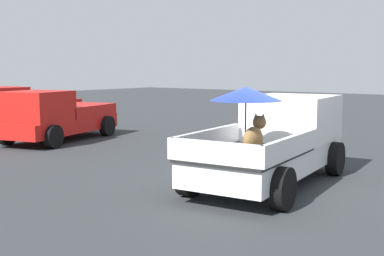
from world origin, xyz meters
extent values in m
plane|color=#2D3033|center=(0.00, 0.00, 0.00)|extent=(80.00, 80.00, 0.00)
cylinder|color=black|center=(1.63, 1.17, 0.40)|extent=(0.83, 0.37, 0.80)
cylinder|color=black|center=(1.85, -0.78, 0.40)|extent=(0.83, 0.37, 0.80)
cylinder|color=black|center=(-1.85, 0.78, 0.40)|extent=(0.83, 0.37, 0.80)
cylinder|color=black|center=(-1.63, -1.17, 0.40)|extent=(0.83, 0.37, 0.80)
cube|color=white|center=(0.00, 0.00, 0.57)|extent=(5.17, 2.34, 0.50)
cube|color=white|center=(1.39, 0.15, 1.36)|extent=(2.29, 2.08, 1.08)
cube|color=#4C606B|center=(2.39, 0.26, 1.56)|extent=(0.25, 1.72, 0.64)
cube|color=black|center=(-1.14, -0.13, 0.85)|extent=(2.99, 2.14, 0.06)
cube|color=white|center=(-1.24, 0.79, 1.08)|extent=(2.79, 0.41, 0.40)
cube|color=white|center=(-1.04, -1.04, 1.08)|extent=(2.79, 0.41, 0.40)
cube|color=white|center=(-2.48, -0.28, 1.08)|extent=(0.30, 1.84, 0.40)
ellipsoid|color=olive|center=(-1.05, -0.20, 1.14)|extent=(0.71, 0.39, 0.52)
sphere|color=olive|center=(-0.75, -0.17, 1.46)|extent=(0.31, 0.31, 0.28)
cone|color=olive|center=(-0.76, -0.09, 1.60)|extent=(0.10, 0.10, 0.12)
cone|color=olive|center=(-0.74, -0.25, 1.60)|extent=(0.10, 0.10, 0.12)
cylinder|color=black|center=(-1.12, -0.07, 1.42)|extent=(0.03, 0.03, 1.08)
cone|color=#1E33B7|center=(-1.12, -0.07, 2.06)|extent=(1.59, 1.59, 0.28)
cylinder|color=black|center=(1.07, 12.20, 0.38)|extent=(0.76, 0.27, 0.76)
cylinder|color=black|center=(4.27, 12.16, 0.38)|extent=(0.76, 0.27, 0.76)
cylinder|color=black|center=(4.30, 14.06, 0.38)|extent=(0.76, 0.27, 0.76)
cube|color=red|center=(2.68, 13.13, 0.55)|extent=(4.82, 1.87, 0.50)
cube|color=red|center=(3.68, 13.12, 1.00)|extent=(2.72, 1.84, 0.40)
cylinder|color=black|center=(0.21, 7.90, 0.38)|extent=(0.80, 0.45, 0.76)
cylinder|color=black|center=(-0.28, 9.73, 0.38)|extent=(0.80, 0.45, 0.76)
cylinder|color=black|center=(3.30, 8.73, 0.38)|extent=(0.80, 0.45, 0.76)
cylinder|color=black|center=(2.81, 10.56, 0.38)|extent=(0.80, 0.45, 0.76)
cube|color=red|center=(1.51, 9.23, 0.55)|extent=(5.10, 2.98, 0.50)
cube|color=red|center=(0.35, 8.92, 1.30)|extent=(2.30, 2.23, 1.00)
cube|color=red|center=(2.48, 9.49, 1.00)|extent=(3.07, 2.44, 0.40)
camera|label=1|loc=(-9.59, -5.23, 2.56)|focal=46.64mm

